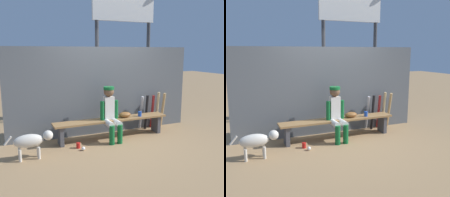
# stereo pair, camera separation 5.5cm
# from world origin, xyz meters

# --- Properties ---
(ground_plane) EXTENTS (30.00, 30.00, 0.00)m
(ground_plane) POSITION_xyz_m (0.00, 0.00, 0.00)
(ground_plane) COLOR #9E7A51
(chainlink_fence) EXTENTS (4.40, 0.03, 2.00)m
(chainlink_fence) POSITION_xyz_m (0.00, 0.43, 1.00)
(chainlink_fence) COLOR #595E63
(chainlink_fence) RESTS_ON ground_plane
(dugout_bench) EXTENTS (2.58, 0.36, 0.44)m
(dugout_bench) POSITION_xyz_m (0.00, 0.00, 0.35)
(dugout_bench) COLOR olive
(dugout_bench) RESTS_ON ground_plane
(player_seated) EXTENTS (0.41, 0.55, 1.16)m
(player_seated) POSITION_xyz_m (-0.07, -0.11, 0.63)
(player_seated) COLOR silver
(player_seated) RESTS_ON ground_plane
(baseball_glove) EXTENTS (0.28, 0.20, 0.12)m
(baseball_glove) POSITION_xyz_m (0.31, 0.00, 0.50)
(baseball_glove) COLOR brown
(baseball_glove) RESTS_ON dugout_bench
(bat_aluminum_silver) EXTENTS (0.10, 0.25, 0.83)m
(bat_aluminum_silver) POSITION_xyz_m (0.92, 0.34, 0.42)
(bat_aluminum_silver) COLOR #B7B7BC
(bat_aluminum_silver) RESTS_ON ground_plane
(bat_aluminum_black) EXTENTS (0.08, 0.15, 0.86)m
(bat_aluminum_black) POSITION_xyz_m (1.03, 0.27, 0.43)
(bat_aluminum_black) COLOR black
(bat_aluminum_black) RESTS_ON ground_plane
(bat_aluminum_red) EXTENTS (0.09, 0.14, 0.83)m
(bat_aluminum_red) POSITION_xyz_m (1.24, 0.33, 0.41)
(bat_aluminum_red) COLOR #B22323
(bat_aluminum_red) RESTS_ON ground_plane
(bat_wood_natural) EXTENTS (0.08, 0.16, 0.91)m
(bat_wood_natural) POSITION_xyz_m (1.35, 0.28, 0.45)
(bat_wood_natural) COLOR tan
(bat_wood_natural) RESTS_ON ground_plane
(bat_wood_tan) EXTENTS (0.08, 0.24, 0.89)m
(bat_wood_tan) POSITION_xyz_m (1.51, 0.28, 0.44)
(bat_wood_tan) COLOR tan
(bat_wood_tan) RESTS_ON ground_plane
(baseball) EXTENTS (0.07, 0.07, 0.07)m
(baseball) POSITION_xyz_m (-0.80, -0.46, 0.04)
(baseball) COLOR white
(baseball) RESTS_ON ground_plane
(cup_on_ground) EXTENTS (0.08, 0.08, 0.11)m
(cup_on_ground) POSITION_xyz_m (-0.86, -0.30, 0.06)
(cup_on_ground) COLOR red
(cup_on_ground) RESTS_ON ground_plane
(cup_on_bench) EXTENTS (0.08, 0.08, 0.11)m
(cup_on_bench) POSITION_xyz_m (0.66, -0.05, 0.50)
(cup_on_bench) COLOR #1E47AD
(cup_on_bench) RESTS_ON dugout_bench
(scoreboard) EXTENTS (2.06, 0.27, 3.69)m
(scoreboard) POSITION_xyz_m (1.03, 1.44, 2.56)
(scoreboard) COLOR #3F3F42
(scoreboard) RESTS_ON ground_plane
(dog) EXTENTS (0.84, 0.20, 0.49)m
(dog) POSITION_xyz_m (-1.75, -0.47, 0.34)
(dog) COLOR beige
(dog) RESTS_ON ground_plane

